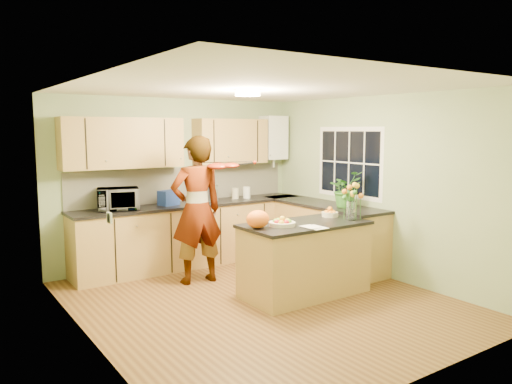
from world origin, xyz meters
TOP-DOWN VIEW (x-y plane):
  - floor at (0.00, 0.00)m, footprint 4.50×4.50m
  - ceiling at (0.00, 0.00)m, footprint 4.00×4.50m
  - wall_back at (0.00, 2.25)m, footprint 4.00×0.02m
  - wall_front at (0.00, -2.25)m, footprint 4.00×0.02m
  - wall_left at (-2.00, 0.00)m, footprint 0.02×4.50m
  - wall_right at (2.00, 0.00)m, footprint 0.02×4.50m
  - back_counter at (0.10, 1.95)m, footprint 3.64×0.62m
  - right_counter at (1.70, 0.85)m, footprint 0.62×2.24m
  - splashback at (0.10, 2.23)m, footprint 3.60×0.02m
  - upper_cabinets at (-0.18, 2.08)m, footprint 3.20×0.34m
  - boiler at (1.70, 2.09)m, footprint 0.40×0.30m
  - window_right at (1.99, 0.60)m, footprint 0.01×1.30m
  - light_switch at (-1.99, -0.60)m, footprint 0.02×0.09m
  - ceiling_lamp at (0.00, 0.30)m, footprint 0.30×0.30m
  - peninsula_island at (0.59, -0.07)m, footprint 1.57×0.81m
  - fruit_dish at (0.24, -0.07)m, footprint 0.31×0.31m
  - orange_bowl at (1.14, 0.08)m, footprint 0.21×0.21m
  - flower_vase at (1.19, -0.25)m, footprint 0.28×0.28m
  - orange_bag at (-0.08, -0.02)m, footprint 0.29×0.25m
  - papers at (0.49, -0.37)m, footprint 0.20×0.27m
  - violinist at (-0.27, 1.12)m, footprint 0.74×0.52m
  - violin at (-0.07, 0.90)m, footprint 0.70×0.60m
  - microwave at (-1.04, 1.95)m, footprint 0.63×0.51m
  - blue_box at (-0.28, 1.97)m, footprint 0.31×0.26m
  - kettle at (0.45, 1.97)m, footprint 0.18×0.18m
  - jar_cream at (0.88, 2.00)m, footprint 0.13×0.13m
  - jar_white at (1.06, 1.95)m, footprint 0.15×0.15m
  - potted_plant at (1.70, 0.37)m, footprint 0.47×0.41m

SIDE VIEW (x-z plane):
  - floor at x=0.00m, z-range 0.00..0.00m
  - peninsula_island at x=0.59m, z-range 0.00..0.90m
  - back_counter at x=0.10m, z-range 0.00..0.94m
  - right_counter at x=1.70m, z-range 0.00..0.94m
  - papers at x=0.49m, z-range 0.90..0.91m
  - fruit_dish at x=0.24m, z-range 0.89..1.00m
  - orange_bowl at x=1.14m, z-range 0.89..1.02m
  - violinist at x=-0.27m, z-range 0.00..1.96m
  - orange_bag at x=-0.08m, z-range 0.90..1.11m
  - jar_cream at x=0.88m, z-range 0.94..1.11m
  - jar_white at x=1.06m, z-range 0.94..1.12m
  - blue_box at x=-0.28m, z-range 0.94..1.15m
  - kettle at x=0.45m, z-range 0.91..1.24m
  - microwave at x=-1.04m, z-range 0.94..1.24m
  - potted_plant at x=1.70m, z-range 0.94..1.46m
  - splashback at x=0.10m, z-range 0.94..1.46m
  - flower_vase at x=1.19m, z-range 0.99..1.50m
  - wall_back at x=0.00m, z-range 0.00..2.50m
  - wall_front at x=0.00m, z-range 0.00..2.50m
  - wall_left at x=-2.00m, z-range 0.00..2.50m
  - wall_right at x=2.00m, z-range 0.00..2.50m
  - light_switch at x=-1.99m, z-range 1.26..1.34m
  - window_right at x=1.99m, z-range 1.02..2.08m
  - violin at x=-0.07m, z-range 1.48..1.65m
  - upper_cabinets at x=-0.18m, z-range 1.50..2.20m
  - boiler at x=1.70m, z-range 1.47..2.33m
  - ceiling_lamp at x=0.00m, z-range 2.43..2.50m
  - ceiling at x=0.00m, z-range 2.49..2.51m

